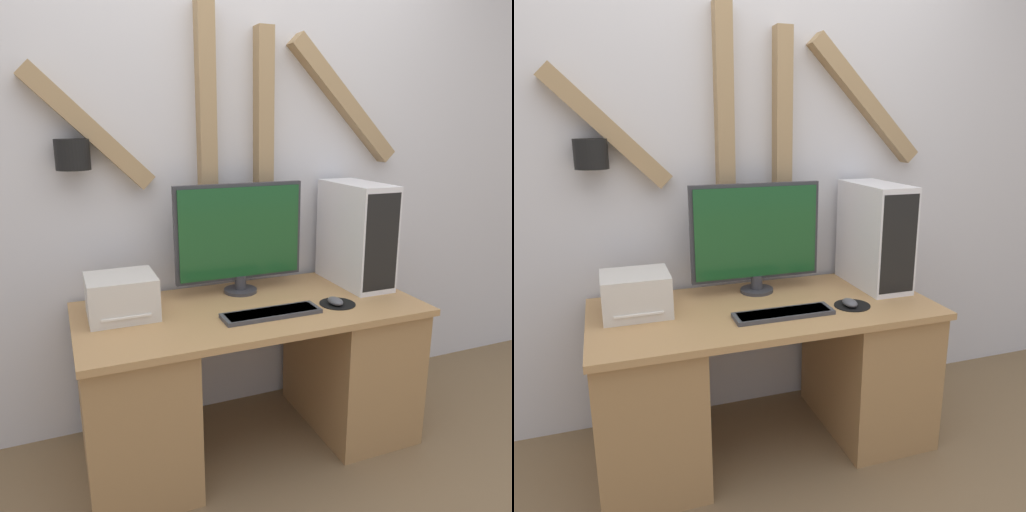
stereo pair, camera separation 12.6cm
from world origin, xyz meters
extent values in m
plane|color=brown|center=(0.00, 0.00, 0.00)|extent=(12.00, 12.00, 0.00)
cube|color=silver|center=(0.00, 0.78, 1.35)|extent=(6.40, 0.05, 2.70)
cube|color=#9E7F56|center=(0.21, 0.71, 1.57)|extent=(0.08, 0.08, 0.75)
cube|color=#9E7F56|center=(-0.08, 0.71, 1.55)|extent=(0.08, 0.08, 0.97)
cube|color=#9E7F56|center=(-0.61, 0.71, 1.48)|extent=(0.54, 0.08, 0.54)
cube|color=#9E7F56|center=(0.66, 0.71, 1.62)|extent=(0.63, 0.08, 0.63)
cylinder|color=black|center=(-0.69, 0.68, 1.38)|extent=(0.15, 0.15, 0.13)
cube|color=tan|center=(0.00, 0.36, 0.69)|extent=(1.54, 0.72, 0.03)
cube|color=#A4794B|center=(-0.54, 0.36, 0.34)|extent=(0.43, 0.66, 0.67)
cube|color=#A4794B|center=(0.54, 0.36, 0.34)|extent=(0.43, 0.66, 0.67)
cylinder|color=#333338|center=(0.03, 0.56, 0.71)|extent=(0.16, 0.16, 0.02)
cylinder|color=#333338|center=(0.03, 0.56, 0.75)|extent=(0.06, 0.06, 0.07)
cube|color=#333338|center=(0.03, 0.57, 1.00)|extent=(0.63, 0.03, 0.46)
cube|color=#194C23|center=(0.03, 0.55, 1.00)|extent=(0.60, 0.01, 0.43)
cube|color=#3D3D42|center=(0.04, 0.22, 0.71)|extent=(0.44, 0.12, 0.02)
cube|color=#5B5B60|center=(0.04, 0.22, 0.72)|extent=(0.40, 0.11, 0.01)
cylinder|color=black|center=(0.38, 0.23, 0.70)|extent=(0.16, 0.16, 0.00)
ellipsoid|color=#4C4C51|center=(0.36, 0.22, 0.72)|extent=(0.06, 0.09, 0.03)
cube|color=white|center=(0.63, 0.49, 0.96)|extent=(0.20, 0.44, 0.52)
cube|color=black|center=(0.63, 0.27, 0.96)|extent=(0.18, 0.01, 0.47)
cube|color=beige|center=(-0.55, 0.45, 0.79)|extent=(0.29, 0.25, 0.18)
cube|color=white|center=(-0.55, 0.38, 0.74)|extent=(0.20, 0.11, 0.01)
camera|label=1|loc=(-0.78, -1.62, 1.50)|focal=35.00mm
camera|label=2|loc=(-0.66, -1.66, 1.50)|focal=35.00mm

